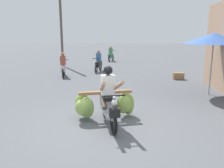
{
  "coord_description": "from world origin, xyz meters",
  "views": [
    {
      "loc": [
        0.76,
        -5.46,
        2.35
      ],
      "look_at": [
        0.2,
        1.13,
        0.9
      ],
      "focal_mm": 36.04,
      "sensor_mm": 36.0,
      "label": 1
    }
  ],
  "objects_px": {
    "motorbike_distant_ahead_right": "(63,67)",
    "motorbike_distant_far_ahead": "(99,63)",
    "produce_crate": "(178,76)",
    "utility_pole": "(61,21)",
    "motorbike_main_loaded": "(105,103)",
    "motorbike_distant_ahead_left": "(111,55)",
    "market_umbrella_near_shop": "(214,38)"
  },
  "relations": [
    {
      "from": "produce_crate",
      "to": "market_umbrella_near_shop",
      "type": "bearing_deg",
      "value": -79.65
    },
    {
      "from": "market_umbrella_near_shop",
      "to": "utility_pole",
      "type": "xyz_separation_m",
      "value": [
        -8.38,
        7.77,
        1.1
      ]
    },
    {
      "from": "motorbike_distant_ahead_left",
      "to": "motorbike_distant_far_ahead",
      "type": "distance_m",
      "value": 6.07
    },
    {
      "from": "motorbike_main_loaded",
      "to": "market_umbrella_near_shop",
      "type": "relative_size",
      "value": 0.81
    },
    {
      "from": "utility_pole",
      "to": "motorbike_distant_far_ahead",
      "type": "bearing_deg",
      "value": -38.11
    },
    {
      "from": "motorbike_distant_ahead_right",
      "to": "motorbike_main_loaded",
      "type": "bearing_deg",
      "value": -64.12
    },
    {
      "from": "produce_crate",
      "to": "utility_pole",
      "type": "height_order",
      "value": "utility_pole"
    },
    {
      "from": "market_umbrella_near_shop",
      "to": "motorbike_distant_ahead_right",
      "type": "bearing_deg",
      "value": 154.3
    },
    {
      "from": "motorbike_distant_far_ahead",
      "to": "utility_pole",
      "type": "xyz_separation_m",
      "value": [
        -3.13,
        2.45,
        2.76
      ]
    },
    {
      "from": "motorbike_main_loaded",
      "to": "motorbike_distant_ahead_left",
      "type": "relative_size",
      "value": 1.23
    },
    {
      "from": "motorbike_distant_far_ahead",
      "to": "utility_pole",
      "type": "bearing_deg",
      "value": 141.89
    },
    {
      "from": "motorbike_distant_ahead_left",
      "to": "market_umbrella_near_shop",
      "type": "bearing_deg",
      "value": -66.3
    },
    {
      "from": "motorbike_main_loaded",
      "to": "motorbike_distant_ahead_right",
      "type": "xyz_separation_m",
      "value": [
        -3.15,
        6.48,
        0.06
      ]
    },
    {
      "from": "motorbike_distant_ahead_right",
      "to": "produce_crate",
      "type": "distance_m",
      "value": 6.43
    },
    {
      "from": "motorbike_main_loaded",
      "to": "motorbike_distant_ahead_right",
      "type": "relative_size",
      "value": 1.24
    },
    {
      "from": "motorbike_distant_ahead_right",
      "to": "motorbike_distant_far_ahead",
      "type": "relative_size",
      "value": 0.98
    },
    {
      "from": "motorbike_distant_ahead_left",
      "to": "market_umbrella_near_shop",
      "type": "xyz_separation_m",
      "value": [
        5.0,
        -11.38,
        1.65
      ]
    },
    {
      "from": "produce_crate",
      "to": "utility_pole",
      "type": "relative_size",
      "value": 0.08
    },
    {
      "from": "motorbike_distant_far_ahead",
      "to": "motorbike_distant_ahead_right",
      "type": "bearing_deg",
      "value": -131.86
    },
    {
      "from": "motorbike_distant_far_ahead",
      "to": "utility_pole",
      "type": "distance_m",
      "value": 4.84
    },
    {
      "from": "motorbike_main_loaded",
      "to": "motorbike_distant_ahead_left",
      "type": "xyz_separation_m",
      "value": [
        -1.15,
        14.5,
        0.06
      ]
    },
    {
      "from": "motorbike_distant_ahead_right",
      "to": "market_umbrella_near_shop",
      "type": "height_order",
      "value": "market_umbrella_near_shop"
    },
    {
      "from": "motorbike_distant_ahead_right",
      "to": "produce_crate",
      "type": "height_order",
      "value": "motorbike_distant_ahead_right"
    },
    {
      "from": "motorbike_distant_far_ahead",
      "to": "produce_crate",
      "type": "xyz_separation_m",
      "value": [
        4.67,
        -2.14,
        -0.39
      ]
    },
    {
      "from": "motorbike_main_loaded",
      "to": "produce_crate",
      "type": "xyz_separation_m",
      "value": [
        3.27,
        6.29,
        -0.32
      ]
    },
    {
      "from": "motorbike_distant_ahead_right",
      "to": "produce_crate",
      "type": "bearing_deg",
      "value": -1.71
    },
    {
      "from": "motorbike_distant_far_ahead",
      "to": "market_umbrella_near_shop",
      "type": "distance_m",
      "value": 7.65
    },
    {
      "from": "motorbike_main_loaded",
      "to": "utility_pole",
      "type": "height_order",
      "value": "utility_pole"
    },
    {
      "from": "motorbike_distant_ahead_left",
      "to": "produce_crate",
      "type": "relative_size",
      "value": 2.86
    },
    {
      "from": "motorbike_main_loaded",
      "to": "market_umbrella_near_shop",
      "type": "distance_m",
      "value": 5.24
    },
    {
      "from": "motorbike_distant_far_ahead",
      "to": "produce_crate",
      "type": "distance_m",
      "value": 5.15
    },
    {
      "from": "motorbike_distant_ahead_right",
      "to": "produce_crate",
      "type": "xyz_separation_m",
      "value": [
        6.42,
        -0.19,
        -0.39
      ]
    }
  ]
}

